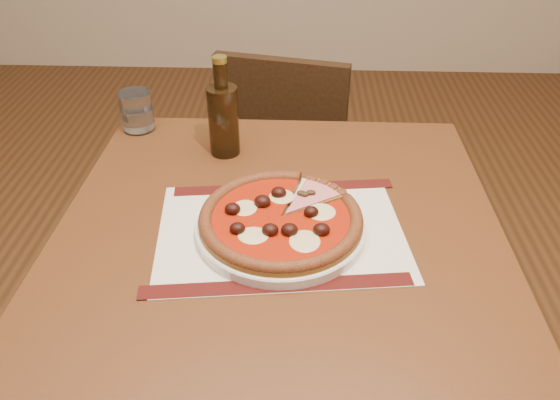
{
  "coord_description": "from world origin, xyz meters",
  "views": [
    {
      "loc": [
        0.64,
        -0.42,
        1.35
      ],
      "look_at": [
        0.6,
        0.4,
        0.78
      ],
      "focal_mm": 35.0,
      "sensor_mm": 36.0,
      "label": 1
    }
  ],
  "objects_px": {
    "bottle": "(223,117)",
    "table": "(280,261)",
    "pizza": "(281,218)",
    "plate": "(281,227)",
    "water_glass": "(137,111)",
    "chair_far": "(288,153)"
  },
  "relations": [
    {
      "from": "plate",
      "to": "pizza",
      "type": "bearing_deg",
      "value": -125.14
    },
    {
      "from": "plate",
      "to": "table",
      "type": "bearing_deg",
      "value": 95.95
    },
    {
      "from": "chair_far",
      "to": "bottle",
      "type": "relative_size",
      "value": 3.76
    },
    {
      "from": "chair_far",
      "to": "pizza",
      "type": "relative_size",
      "value": 2.84
    },
    {
      "from": "pizza",
      "to": "water_glass",
      "type": "xyz_separation_m",
      "value": [
        -0.35,
        0.38,
        0.01
      ]
    },
    {
      "from": "table",
      "to": "water_glass",
      "type": "distance_m",
      "value": 0.51
    },
    {
      "from": "plate",
      "to": "water_glass",
      "type": "distance_m",
      "value": 0.52
    },
    {
      "from": "plate",
      "to": "pizza",
      "type": "height_order",
      "value": "pizza"
    },
    {
      "from": "table",
      "to": "pizza",
      "type": "height_order",
      "value": "pizza"
    },
    {
      "from": "table",
      "to": "plate",
      "type": "bearing_deg",
      "value": -84.05
    },
    {
      "from": "plate",
      "to": "bottle",
      "type": "relative_size",
      "value": 1.38
    },
    {
      "from": "chair_far",
      "to": "bottle",
      "type": "xyz_separation_m",
      "value": [
        -0.13,
        -0.49,
        0.37
      ]
    },
    {
      "from": "table",
      "to": "plate",
      "type": "relative_size",
      "value": 2.68
    },
    {
      "from": "table",
      "to": "plate",
      "type": "distance_m",
      "value": 0.12
    },
    {
      "from": "pizza",
      "to": "bottle",
      "type": "relative_size",
      "value": 1.32
    },
    {
      "from": "bottle",
      "to": "table",
      "type": "bearing_deg",
      "value": -61.84
    },
    {
      "from": "table",
      "to": "chair_far",
      "type": "distance_m",
      "value": 0.75
    },
    {
      "from": "bottle",
      "to": "pizza",
      "type": "bearing_deg",
      "value": -64.43
    },
    {
      "from": "pizza",
      "to": "water_glass",
      "type": "relative_size",
      "value": 3.14
    },
    {
      "from": "pizza",
      "to": "bottle",
      "type": "distance_m",
      "value": 0.31
    },
    {
      "from": "chair_far",
      "to": "water_glass",
      "type": "bearing_deg",
      "value": 61.11
    },
    {
      "from": "water_glass",
      "to": "table",
      "type": "bearing_deg",
      "value": -44.71
    }
  ]
}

